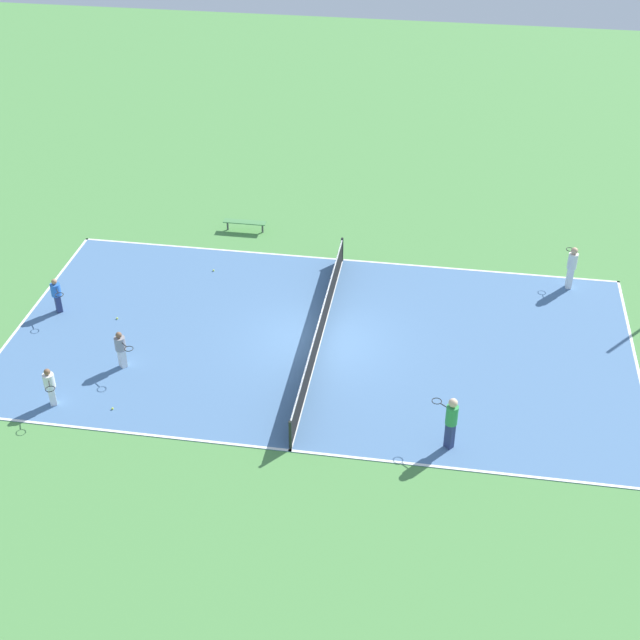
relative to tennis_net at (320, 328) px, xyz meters
The scene contains 12 objects.
ground_plane 0.55m from the tennis_net, ahead, with size 80.00×80.00×0.00m, color #518E47.
court_surface 0.54m from the tennis_net, ahead, with size 11.45×21.63×0.02m.
tennis_net is the anchor object (origin of this frame).
bench 8.65m from the tennis_net, 149.40° to the right, with size 0.36×1.81×0.45m.
player_far_green 6.67m from the tennis_net, 44.28° to the left, with size 0.84×0.94×1.83m.
player_near_white 9.14m from the tennis_net, 58.79° to the right, with size 0.98×0.74×1.37m.
player_far_white 10.12m from the tennis_net, 119.42° to the left, with size 0.97×0.45×1.73m.
player_baseline_gray 6.77m from the tennis_net, 68.38° to the right, with size 0.86×0.92×1.38m.
player_near_blue 9.74m from the tennis_net, 92.04° to the right, with size 0.94×0.82×1.36m.
tennis_ball_right_alley 7.49m from the tennis_net, 91.33° to the right, with size 0.07×0.07×0.07m, color #CCE033.
tennis_ball_far_baseline 6.33m from the tennis_net, 129.27° to the right, with size 0.07×0.07×0.07m, color #CCE033.
tennis_ball_near_net 7.54m from the tennis_net, 51.33° to the right, with size 0.07×0.07×0.07m, color #CCE033.
Camera 1 is at (24.98, 3.98, 18.13)m, focal length 50.00 mm.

